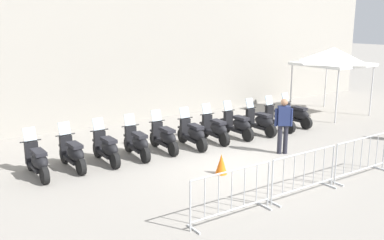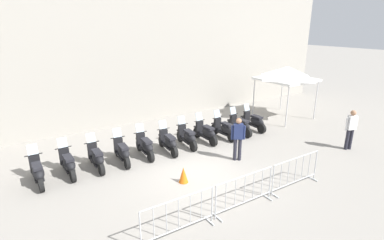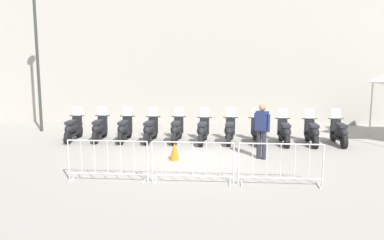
{
  "view_description": "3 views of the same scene",
  "coord_description": "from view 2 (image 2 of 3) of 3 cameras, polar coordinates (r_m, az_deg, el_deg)",
  "views": [
    {
      "loc": [
        -7.66,
        -8.62,
        4.04
      ],
      "look_at": [
        -0.39,
        1.64,
        1.08
      ],
      "focal_mm": 39.93,
      "sensor_mm": 36.0,
      "label": 1
    },
    {
      "loc": [
        -5.48,
        -7.88,
        5.15
      ],
      "look_at": [
        1.12,
        2.05,
        1.27
      ],
      "focal_mm": 28.0,
      "sensor_mm": 36.0,
      "label": 2
    },
    {
      "loc": [
        0.52,
        -12.32,
        3.22
      ],
      "look_at": [
        -0.35,
        2.2,
        0.86
      ],
      "focal_mm": 38.0,
      "sensor_mm": 36.0,
      "label": 3
    }
  ],
  "objects": [
    {
      "name": "motorcycle_10",
      "position": [
        15.25,
        11.71,
        -0.28
      ],
      "size": [
        0.56,
        1.72,
        1.24
      ],
      "color": "black",
      "rests_on": "ground"
    },
    {
      "name": "motorcycle_2",
      "position": [
        11.55,
        -17.72,
        -6.87
      ],
      "size": [
        0.56,
        1.72,
        1.24
      ],
      "color": "black",
      "rests_on": "ground"
    },
    {
      "name": "traffic_cone",
      "position": [
        10.24,
        -1.64,
        -10.4
      ],
      "size": [
        0.32,
        0.32,
        0.55
      ],
      "primitive_type": "cone",
      "color": "orange",
      "rests_on": "ground"
    },
    {
      "name": "barrier_segment_0",
      "position": [
        7.88,
        -2.55,
        -17.95
      ],
      "size": [
        2.1,
        0.48,
        1.07
      ],
      "color": "#B2B5B7",
      "rests_on": "ground"
    },
    {
      "name": "officer_mid_plaza",
      "position": [
        14.17,
        28.01,
        -1.27
      ],
      "size": [
        0.52,
        0.34,
        1.73
      ],
      "color": "#23232D",
      "rests_on": "ground"
    },
    {
      "name": "motorcycle_6",
      "position": [
        12.94,
        -0.88,
        -3.24
      ],
      "size": [
        0.56,
        1.73,
        1.24
      ],
      "color": "black",
      "rests_on": "ground"
    },
    {
      "name": "barrier_segment_1",
      "position": [
        8.97,
        9.97,
        -13.33
      ],
      "size": [
        2.1,
        0.48,
        1.07
      ],
      "color": "#B2B5B7",
      "rests_on": "ground"
    },
    {
      "name": "motorcycle_9",
      "position": [
        14.56,
        9.15,
        -1.02
      ],
      "size": [
        0.56,
        1.72,
        1.24
      ],
      "color": "black",
      "rests_on": "ground"
    },
    {
      "name": "motorcycle_1",
      "position": [
        11.43,
        -22.52,
        -7.7
      ],
      "size": [
        0.56,
        1.72,
        1.24
      ],
      "color": "black",
      "rests_on": "ground"
    },
    {
      "name": "motorcycle_3",
      "position": [
        11.78,
        -13.13,
        -5.97
      ],
      "size": [
        0.56,
        1.73,
        1.24
      ],
      "color": "black",
      "rests_on": "ground"
    },
    {
      "name": "ground_plane",
      "position": [
        10.9,
        1.09,
        -10.18
      ],
      "size": [
        120.0,
        120.0,
        0.0
      ],
      "primitive_type": "plane",
      "color": "gray"
    },
    {
      "name": "motorcycle_4",
      "position": [
        12.14,
        -8.87,
        -4.95
      ],
      "size": [
        0.56,
        1.73,
        1.24
      ],
      "color": "black",
      "rests_on": "ground"
    },
    {
      "name": "motorcycle_7",
      "position": [
        13.45,
        2.68,
        -2.42
      ],
      "size": [
        0.56,
        1.72,
        1.24
      ],
      "color": "black",
      "rests_on": "ground"
    },
    {
      "name": "motorcycle_8",
      "position": [
        13.95,
        6.17,
        -1.75
      ],
      "size": [
        0.56,
        1.72,
        1.24
      ],
      "color": "black",
      "rests_on": "ground"
    },
    {
      "name": "barrier_segment_2",
      "position": [
        10.41,
        19.07,
        -9.44
      ],
      "size": [
        2.1,
        0.48,
        1.07
      ],
      "color": "#B2B5B7",
      "rests_on": "ground"
    },
    {
      "name": "motorcycle_5",
      "position": [
        12.41,
        -4.49,
        -4.26
      ],
      "size": [
        0.56,
        1.73,
        1.24
      ],
      "color": "black",
      "rests_on": "ground"
    },
    {
      "name": "officer_near_row_end",
      "position": [
        11.66,
        8.75,
        -3.15
      ],
      "size": [
        0.47,
        0.39,
        1.73
      ],
      "color": "#23232D",
      "rests_on": "ground"
    },
    {
      "name": "canopy_tent",
      "position": [
        17.31,
        17.59,
        8.45
      ],
      "size": [
        2.64,
        2.64,
        2.91
      ],
      "color": "silver",
      "rests_on": "ground"
    },
    {
      "name": "motorcycle_0",
      "position": [
        11.26,
        -27.34,
        -8.79
      ],
      "size": [
        0.56,
        1.72,
        1.24
      ],
      "color": "black",
      "rests_on": "ground"
    }
  ]
}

